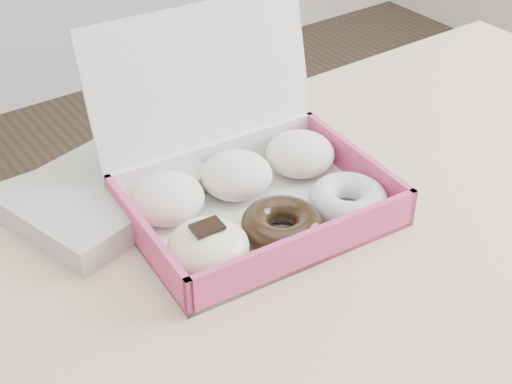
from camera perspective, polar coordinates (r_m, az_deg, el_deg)
table at (r=1.05m, az=12.31°, el=-4.83°), size 1.20×0.80×0.75m
donut_box at (r=0.95m, az=-0.63°, el=0.42°), size 0.36×0.32×0.24m
newspapers at (r=1.00m, az=-11.96°, el=-0.08°), size 0.28×0.25×0.04m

